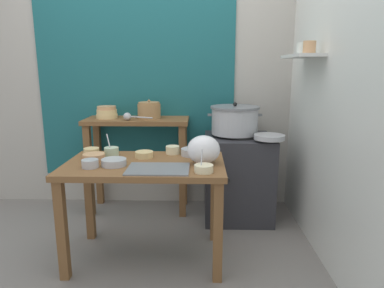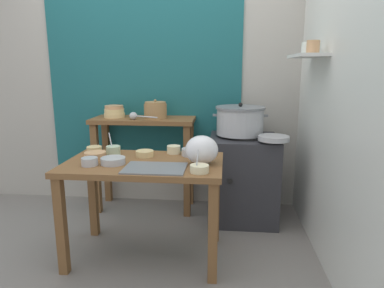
{
  "view_description": "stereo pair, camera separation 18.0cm",
  "coord_description": "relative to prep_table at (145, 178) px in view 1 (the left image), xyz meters",
  "views": [
    {
      "loc": [
        0.47,
        -2.35,
        1.36
      ],
      "look_at": [
        0.41,
        0.1,
        0.82
      ],
      "focal_mm": 32.31,
      "sensor_mm": 36.0,
      "label": 1
    },
    {
      "loc": [
        0.65,
        -2.34,
        1.36
      ],
      "look_at": [
        0.41,
        0.1,
        0.82
      ],
      "focal_mm": 32.31,
      "sensor_mm": 36.0,
      "label": 2
    }
  ],
  "objects": [
    {
      "name": "prep_table",
      "position": [
        0.0,
        0.0,
        0.0
      ],
      "size": [
        1.1,
        0.66,
        0.72
      ],
      "color": "brown",
      "rests_on": "ground"
    },
    {
      "name": "prep_bowl_2",
      "position": [
        -0.02,
        0.14,
        0.14
      ],
      "size": [
        0.13,
        0.13,
        0.05
      ],
      "color": "#E5C684",
      "rests_on": "prep_table"
    },
    {
      "name": "wall_back",
      "position": [
        -0.01,
        1.14,
        0.69
      ],
      "size": [
        4.4,
        0.12,
        2.6
      ],
      "color": "#B2ADA3",
      "rests_on": "ground"
    },
    {
      "name": "bowl_stack_enamel",
      "position": [
        -0.49,
        0.89,
        0.34
      ],
      "size": [
        0.2,
        0.2,
        0.11
      ],
      "color": "#E5C684",
      "rests_on": "back_shelf_table"
    },
    {
      "name": "wall_right",
      "position": [
        1.31,
        0.25,
        0.69
      ],
      "size": [
        0.3,
        3.2,
        2.6
      ],
      "color": "silver",
      "rests_on": "ground"
    },
    {
      "name": "prep_bowl_7",
      "position": [
        0.41,
        -0.22,
        0.14
      ],
      "size": [
        0.12,
        0.12,
        0.14
      ],
      "color": "beige",
      "rests_on": "prep_table"
    },
    {
      "name": "prep_bowl_5",
      "position": [
        -0.36,
        0.04,
        0.14
      ],
      "size": [
        0.15,
        0.15,
        0.05
      ],
      "color": "tan",
      "rests_on": "prep_table"
    },
    {
      "name": "clay_pot",
      "position": [
        -0.09,
        0.88,
        0.37
      ],
      "size": [
        0.21,
        0.21,
        0.18
      ],
      "color": "#A37A4C",
      "rests_on": "back_shelf_table"
    },
    {
      "name": "back_shelf_table",
      "position": [
        -0.21,
        0.88,
        0.07
      ],
      "size": [
        0.96,
        0.4,
        0.9
      ],
      "color": "brown",
      "rests_on": "ground"
    },
    {
      "name": "stove_block",
      "position": [
        0.73,
        0.75,
        -0.23
      ],
      "size": [
        0.6,
        0.61,
        0.78
      ],
      "color": "#2D2D33",
      "rests_on": "ground"
    },
    {
      "name": "prep_bowl_6",
      "position": [
        -0.19,
        -0.08,
        0.14
      ],
      "size": [
        0.17,
        0.17,
        0.05
      ],
      "color": "#B7BABF",
      "rests_on": "prep_table"
    },
    {
      "name": "prep_bowl_4",
      "position": [
        -0.43,
        0.18,
        0.14
      ],
      "size": [
        0.11,
        0.11,
        0.06
      ],
      "color": "#E5C684",
      "rests_on": "prep_table"
    },
    {
      "name": "wide_pan",
      "position": [
        0.96,
        0.53,
        0.19
      ],
      "size": [
        0.25,
        0.25,
        0.04
      ],
      "primitive_type": "cylinder",
      "color": "#B7BABF",
      "rests_on": "stove_block"
    },
    {
      "name": "prep_bowl_8",
      "position": [
        -0.34,
        -0.13,
        0.14
      ],
      "size": [
        0.11,
        0.11,
        0.05
      ],
      "color": "#B7BABF",
      "rests_on": "prep_table"
    },
    {
      "name": "ladle",
      "position": [
        -0.26,
        0.76,
        0.33
      ],
      "size": [
        0.28,
        0.13,
        0.07
      ],
      "color": "#B7BABF",
      "rests_on": "back_shelf_table"
    },
    {
      "name": "steamer_pot",
      "position": [
        0.69,
        0.77,
        0.3
      ],
      "size": [
        0.48,
        0.44,
        0.28
      ],
      "color": "#B7BABF",
      "rests_on": "stove_block"
    },
    {
      "name": "serving_tray",
      "position": [
        0.11,
        -0.17,
        0.12
      ],
      "size": [
        0.4,
        0.28,
        0.01
      ],
      "primitive_type": "cube",
      "color": "slate",
      "rests_on": "prep_table"
    },
    {
      "name": "plastic_bag",
      "position": [
        0.41,
        -0.02,
        0.21
      ],
      "size": [
        0.22,
        0.19,
        0.2
      ],
      "primitive_type": "ellipsoid",
      "color": "white",
      "rests_on": "prep_table"
    },
    {
      "name": "prep_bowl_1",
      "position": [
        0.17,
        0.26,
        0.14
      ],
      "size": [
        0.1,
        0.1,
        0.06
      ],
      "color": "beige",
      "rests_on": "prep_table"
    },
    {
      "name": "prep_bowl_3",
      "position": [
        0.33,
        0.21,
        0.14
      ],
      "size": [
        0.17,
        0.17,
        0.05
      ],
      "color": "#B7BABF",
      "rests_on": "prep_table"
    },
    {
      "name": "ground_plane",
      "position": [
        -0.09,
        0.05,
        -0.61
      ],
      "size": [
        9.0,
        9.0,
        0.0
      ],
      "primitive_type": "plane",
      "color": "gray"
    },
    {
      "name": "prep_bowl_0",
      "position": [
        -0.27,
        0.17,
        0.15
      ],
      "size": [
        0.11,
        0.11,
        0.17
      ],
      "color": "#B7D1AD",
      "rests_on": "prep_table"
    }
  ]
}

